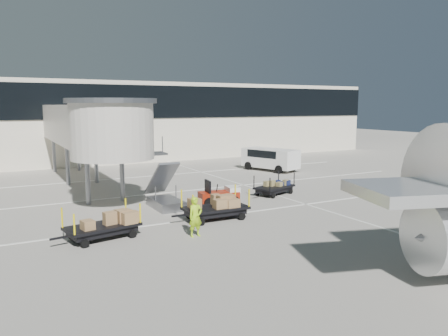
{
  "coord_description": "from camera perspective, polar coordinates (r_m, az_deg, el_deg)",
  "views": [
    {
      "loc": [
        -9.87,
        -17.38,
        5.66
      ],
      "look_at": [
        2.26,
        4.99,
        2.0
      ],
      "focal_mm": 35.0,
      "sensor_mm": 36.0,
      "label": 1
    }
  ],
  "objects": [
    {
      "name": "ground",
      "position": [
        20.77,
        1.09,
        -7.63
      ],
      "size": [
        140.0,
        140.0,
        0.0
      ],
      "primitive_type": "plane",
      "color": "#BBB5A7",
      "rests_on": "ground"
    },
    {
      "name": "lane_markings",
      "position": [
        28.81,
        -9.29,
        -3.23
      ],
      "size": [
        40.0,
        30.0,
        0.02
      ],
      "color": "white",
      "rests_on": "ground"
    },
    {
      "name": "terminal",
      "position": [
        48.29,
        -17.19,
        5.98
      ],
      "size": [
        64.0,
        12.11,
        15.2
      ],
      "color": "#EEE5CC",
      "rests_on": "ground"
    },
    {
      "name": "jet_bridge",
      "position": [
        30.25,
        -17.27,
        5.21
      ],
      "size": [
        5.7,
        20.4,
        6.03
      ],
      "color": "beige",
      "rests_on": "ground"
    },
    {
      "name": "baggage_tug",
      "position": [
        24.97,
        -0.56,
        -3.66
      ],
      "size": [
        2.4,
        1.74,
        1.48
      ],
      "rotation": [
        0.0,
        0.0,
        -0.16
      ],
      "color": "maroon",
      "rests_on": "ground"
    },
    {
      "name": "suitcase_cart",
      "position": [
        28.05,
        6.58,
        -2.58
      ],
      "size": [
        3.43,
        2.19,
        1.32
      ],
      "rotation": [
        0.0,
        0.0,
        0.33
      ],
      "color": "black",
      "rests_on": "ground"
    },
    {
      "name": "box_cart_near",
      "position": [
        21.91,
        -0.96,
        -5.16
      ],
      "size": [
        3.93,
        1.64,
        1.53
      ],
      "rotation": [
        0.0,
        0.0,
        -0.02
      ],
      "color": "black",
      "rests_on": "ground"
    },
    {
      "name": "box_cart_far",
      "position": [
        19.46,
        -15.05,
        -7.26
      ],
      "size": [
        3.81,
        2.06,
        1.46
      ],
      "rotation": [
        0.0,
        0.0,
        0.19
      ],
      "color": "black",
      "rests_on": "ground"
    },
    {
      "name": "ground_worker",
      "position": [
        19.04,
        -3.74,
        -6.37
      ],
      "size": [
        0.68,
        0.48,
        1.76
      ],
      "primitive_type": "imported",
      "rotation": [
        0.0,
        0.0,
        0.09
      ],
      "color": "#A1DA16",
      "rests_on": "ground"
    },
    {
      "name": "minivan",
      "position": [
        38.46,
        5.9,
        1.39
      ],
      "size": [
        3.52,
        5.39,
        1.9
      ],
      "rotation": [
        0.0,
        0.0,
        0.32
      ],
      "color": "white",
      "rests_on": "ground"
    }
  ]
}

